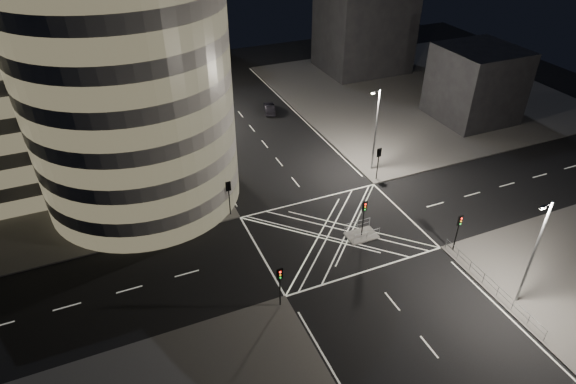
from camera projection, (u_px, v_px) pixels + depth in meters
name	position (u px, v px, depth m)	size (l,w,h in m)	color
ground	(336.00, 232.00, 47.70)	(120.00, 120.00, 0.00)	black
sidewalk_far_left	(23.00, 163.00, 58.84)	(42.00, 42.00, 0.15)	#53504E
sidewalk_far_right	(417.00, 91.00, 77.69)	(42.00, 42.00, 0.15)	#53504E
central_island	(361.00, 235.00, 47.16)	(3.00, 2.00, 0.15)	slate
office_tower_curved	(72.00, 76.00, 48.19)	(30.00, 29.00, 27.20)	gray
office_block_rear	(57.00, 33.00, 66.37)	(24.00, 16.00, 22.00)	gray
building_right_far	(364.00, 25.00, 82.40)	(14.00, 12.00, 15.00)	black
building_right_near	(476.00, 84.00, 66.78)	(10.00, 10.00, 10.00)	black
building_far_end	(167.00, 10.00, 85.64)	(18.00, 8.00, 18.00)	black
tree_a	(205.00, 168.00, 48.40)	(4.96, 4.96, 7.64)	black
tree_b	(190.00, 139.00, 52.78)	(4.90, 4.90, 7.97)	black
tree_c	(179.00, 120.00, 57.51)	(3.59, 3.59, 6.96)	black
tree_d	(169.00, 102.00, 62.14)	(5.29, 5.29, 7.83)	black
tree_e	(161.00, 92.00, 67.20)	(4.25, 4.25, 6.36)	black
traffic_signal_fl	(229.00, 192.00, 48.40)	(0.55, 0.22, 4.00)	black
traffic_signal_nl	(280.00, 280.00, 38.02)	(0.55, 0.22, 4.00)	black
traffic_signal_fr	(379.00, 158.00, 54.12)	(0.55, 0.22, 4.00)	black
traffic_signal_nr	(459.00, 226.00, 43.74)	(0.55, 0.22, 4.00)	black
traffic_signal_island	(364.00, 212.00, 45.57)	(0.55, 0.22, 4.00)	black
street_lamp_left_near	(207.00, 147.00, 50.69)	(1.25, 0.25, 10.00)	slate
street_lamp_left_far	(171.00, 88.00, 64.43)	(1.25, 0.25, 10.00)	slate
street_lamp_right_far	(375.00, 128.00, 54.54)	(1.25, 0.25, 10.00)	slate
street_lamp_right_near	(534.00, 251.00, 36.98)	(1.25, 0.25, 10.00)	slate
railing_near_right	(490.00, 284.00, 40.73)	(0.06, 11.70, 1.10)	slate
railing_island_south	(367.00, 236.00, 46.12)	(2.80, 0.06, 1.10)	slate
railing_island_north	(357.00, 225.00, 47.50)	(2.80, 0.06, 1.10)	slate
sedan	(269.00, 108.00, 70.71)	(1.41, 4.06, 1.34)	black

